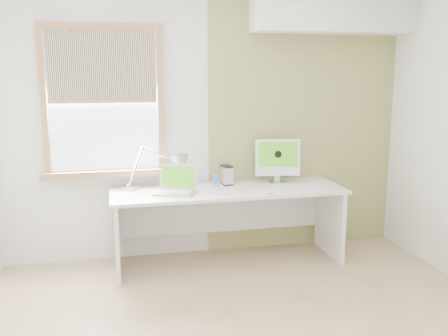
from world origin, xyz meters
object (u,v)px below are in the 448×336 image
object	(u,v)px
external_drive	(227,175)
imac	(278,158)
desk	(227,207)
desk_lamp	(171,167)
laptop	(176,186)

from	to	relation	value
external_drive	imac	world-z (taller)	imac
desk	desk_lamp	bearing A→B (deg)	172.62
external_drive	desk_lamp	bearing A→B (deg)	-172.90
desk	imac	distance (m)	0.71
desk	external_drive	world-z (taller)	external_drive
desk_lamp	imac	bearing A→B (deg)	2.12
desk_lamp	imac	distance (m)	1.07
external_drive	imac	size ratio (longest dim) A/B	0.42
laptop	imac	xyz separation A→B (m)	(1.04, 0.19, 0.18)
laptop	external_drive	xyz separation A→B (m)	(0.53, 0.22, 0.03)
external_drive	desk	bearing A→B (deg)	-102.41
laptop	external_drive	world-z (taller)	laptop
desk	desk_lamp	distance (m)	0.67
laptop	imac	distance (m)	1.07
desk_lamp	imac	size ratio (longest dim) A/B	1.57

